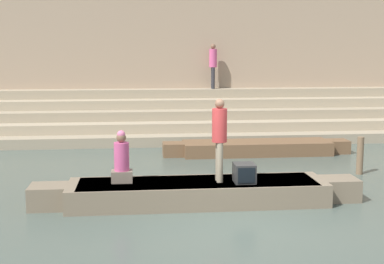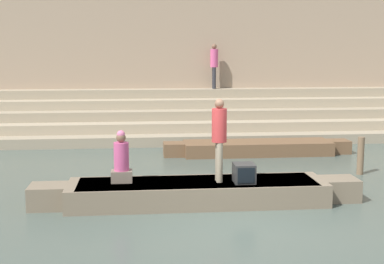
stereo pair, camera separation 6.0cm
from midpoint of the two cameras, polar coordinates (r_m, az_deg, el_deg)
ground_plane at (r=10.78m, az=4.34°, el=-9.16°), size 120.00×120.00×0.00m
ghat_steps at (r=20.68m, az=-0.70°, el=1.36°), size 36.00×3.83×1.74m
back_wall at (r=22.51m, az=-1.19°, el=10.96°), size 34.20×1.28×8.39m
rowboat_main at (r=11.66m, az=0.46°, el=-6.40°), size 7.14×1.45×0.49m
person_standing at (r=11.44m, az=2.80°, el=-0.18°), size 0.32×0.32×1.79m
person_rowing at (r=11.56m, az=-7.66°, el=-3.07°), size 0.45×0.35×1.13m
tv_set at (r=11.54m, az=5.45°, el=-4.38°), size 0.44×0.49×0.41m
moored_boat_shore at (r=17.18m, az=6.81°, el=-1.64°), size 6.00×1.22×0.42m
mooring_post at (r=14.99m, az=17.38°, el=-2.42°), size 0.18×0.18×1.01m
person_on_steps at (r=21.66m, az=2.18°, el=7.40°), size 0.31×0.31×1.79m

